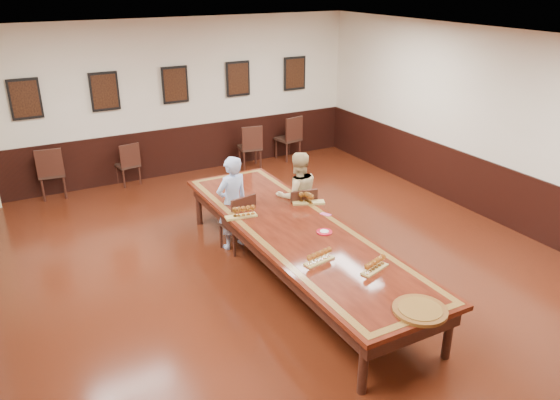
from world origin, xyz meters
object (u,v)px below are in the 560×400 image
chair_man (237,221)px  person_woman (298,196)px  spare_chair_a (51,172)px  spare_chair_b (127,163)px  conference_table (297,238)px  carved_platter (420,310)px  spare_chair_c (250,146)px  person_man (232,203)px  spare_chair_d (288,137)px  chair_woman (299,213)px

chair_man → person_woman: 1.06m
spare_chair_a → spare_chair_b: bearing=-173.7°
spare_chair_b → conference_table: size_ratio=0.18×
chair_man → carved_platter: size_ratio=1.37×
conference_table → carved_platter: bearing=-87.0°
spare_chair_b → spare_chair_c: bearing=164.8°
carved_platter → person_man: bearing=98.3°
spare_chair_b → person_woman: person_woman is taller
spare_chair_d → person_woman: bearing=52.6°
spare_chair_b → spare_chair_d: bearing=168.2°
spare_chair_d → spare_chair_c: bearing=-3.3°
person_man → spare_chair_c: bearing=-130.5°
person_woman → spare_chair_b: bearing=-53.9°
person_man → person_woman: bearing=159.0°
spare_chair_c → person_woman: size_ratio=0.67×
chair_woman → spare_chair_a: 5.01m
spare_chair_c → person_man: bearing=69.7°
chair_woman → spare_chair_b: size_ratio=1.05×
spare_chair_d → spare_chair_a: bearing=-11.6°
spare_chair_b → carved_platter: 7.27m
person_woman → conference_table: bearing=70.1°
chair_man → person_man: 0.30m
conference_table → spare_chair_b: bearing=103.4°
chair_woman → spare_chair_c: bearing=-92.8°
spare_chair_b → spare_chair_d: (3.66, -0.13, 0.07)m
spare_chair_c → carved_platter: size_ratio=1.42×
chair_woman → person_man: 1.10m
person_man → chair_man: bearing=90.0°
carved_platter → conference_table: bearing=93.0°
spare_chair_a → person_woman: size_ratio=0.70×
spare_chair_c → person_man: person_man is taller
chair_woman → carved_platter: size_ratio=1.35×
chair_woman → spare_chair_a: bearing=-39.7°
chair_woman → spare_chair_c: 3.69m
chair_woman → conference_table: 1.19m
spare_chair_b → carved_platter: size_ratio=1.29×
spare_chair_a → person_woman: bearing=137.3°
spare_chair_a → carved_platter: 7.66m
chair_woman → carved_platter: chair_woman is taller
chair_woman → carved_platter: bearing=91.9°
person_woman → carved_platter: 3.45m
carved_platter → spare_chair_d: bearing=71.2°
person_man → spare_chair_b: bearing=-89.0°
spare_chair_d → carved_platter: (-2.39, -7.03, 0.26)m
chair_woman → spare_chair_c: size_ratio=0.95×
conference_table → spare_chair_c: bearing=72.2°
chair_woman → person_woman: person_woman is taller
chair_woman → person_woman: (0.02, 0.10, 0.26)m
spare_chair_c → chair_man: bearing=70.7°
chair_man → person_man: size_ratio=0.63×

